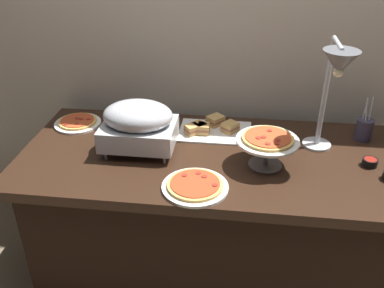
{
  "coord_description": "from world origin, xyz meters",
  "views": [
    {
      "loc": [
        0.1,
        -1.74,
        1.81
      ],
      "look_at": [
        -0.12,
        0.0,
        0.81
      ],
      "focal_mm": 39.58,
      "sensor_mm": 36.0,
      "label": 1
    }
  ],
  "objects_px": {
    "heat_lamp": "(336,74)",
    "chafing_dish": "(138,124)",
    "pizza_plate_front": "(195,186)",
    "pizza_plate_center": "(78,122)",
    "utensil_holder": "(364,129)",
    "sauce_cup_near": "(370,162)",
    "pizza_plate_raised_stand": "(267,142)",
    "sandwich_platter": "(212,129)"
  },
  "relations": [
    {
      "from": "heat_lamp",
      "to": "chafing_dish",
      "type": "bearing_deg",
      "value": -179.92
    },
    {
      "from": "pizza_plate_front",
      "to": "pizza_plate_center",
      "type": "relative_size",
      "value": 1.13
    },
    {
      "from": "heat_lamp",
      "to": "utensil_holder",
      "type": "distance_m",
      "value": 0.51
    },
    {
      "from": "pizza_plate_center",
      "to": "heat_lamp",
      "type": "bearing_deg",
      "value": -10.13
    },
    {
      "from": "pizza_plate_center",
      "to": "sauce_cup_near",
      "type": "relative_size",
      "value": 3.64
    },
    {
      "from": "pizza_plate_raised_stand",
      "to": "sandwich_platter",
      "type": "distance_m",
      "value": 0.41
    },
    {
      "from": "pizza_plate_raised_stand",
      "to": "heat_lamp",
      "type": "bearing_deg",
      "value": 14.32
    },
    {
      "from": "sandwich_platter",
      "to": "utensil_holder",
      "type": "distance_m",
      "value": 0.77
    },
    {
      "from": "pizza_plate_front",
      "to": "sandwich_platter",
      "type": "xyz_separation_m",
      "value": [
        0.03,
        0.51,
        0.01
      ]
    },
    {
      "from": "pizza_plate_raised_stand",
      "to": "utensil_holder",
      "type": "bearing_deg",
      "value": 32.2
    },
    {
      "from": "pizza_plate_raised_stand",
      "to": "sandwich_platter",
      "type": "bearing_deg",
      "value": 132.81
    },
    {
      "from": "chafing_dish",
      "to": "sandwich_platter",
      "type": "bearing_deg",
      "value": 34.06
    },
    {
      "from": "sandwich_platter",
      "to": "sauce_cup_near",
      "type": "xyz_separation_m",
      "value": [
        0.74,
        -0.24,
        -0.0
      ]
    },
    {
      "from": "heat_lamp",
      "to": "pizza_plate_center",
      "type": "bearing_deg",
      "value": 169.87
    },
    {
      "from": "chafing_dish",
      "to": "sandwich_platter",
      "type": "xyz_separation_m",
      "value": [
        0.34,
        0.23,
        -0.12
      ]
    },
    {
      "from": "chafing_dish",
      "to": "pizza_plate_center",
      "type": "height_order",
      "value": "chafing_dish"
    },
    {
      "from": "sauce_cup_near",
      "to": "chafing_dish",
      "type": "bearing_deg",
      "value": 179.47
    },
    {
      "from": "pizza_plate_raised_stand",
      "to": "sandwich_platter",
      "type": "xyz_separation_m",
      "value": [
        -0.27,
        0.29,
        -0.1
      ]
    },
    {
      "from": "chafing_dish",
      "to": "pizza_plate_center",
      "type": "relative_size",
      "value": 1.39
    },
    {
      "from": "pizza_plate_front",
      "to": "utensil_holder",
      "type": "xyz_separation_m",
      "value": [
        0.8,
        0.54,
        0.05
      ]
    },
    {
      "from": "heat_lamp",
      "to": "pizza_plate_raised_stand",
      "type": "relative_size",
      "value": 1.95
    },
    {
      "from": "pizza_plate_raised_stand",
      "to": "pizza_plate_front",
      "type": "bearing_deg",
      "value": -143.52
    },
    {
      "from": "heat_lamp",
      "to": "utensil_holder",
      "type": "xyz_separation_m",
      "value": [
        0.24,
        0.25,
        -0.37
      ]
    },
    {
      "from": "chafing_dish",
      "to": "pizza_plate_front",
      "type": "height_order",
      "value": "chafing_dish"
    },
    {
      "from": "chafing_dish",
      "to": "pizza_plate_center",
      "type": "bearing_deg",
      "value": 150.46
    },
    {
      "from": "heat_lamp",
      "to": "pizza_plate_raised_stand",
      "type": "distance_m",
      "value": 0.41
    },
    {
      "from": "chafing_dish",
      "to": "sauce_cup_near",
      "type": "distance_m",
      "value": 1.09
    },
    {
      "from": "heat_lamp",
      "to": "pizza_plate_center",
      "type": "xyz_separation_m",
      "value": [
        -1.26,
        0.23,
        -0.42
      ]
    },
    {
      "from": "pizza_plate_front",
      "to": "sauce_cup_near",
      "type": "relative_size",
      "value": 4.13
    },
    {
      "from": "sandwich_platter",
      "to": "pizza_plate_raised_stand",
      "type": "bearing_deg",
      "value": -47.19
    },
    {
      "from": "utensil_holder",
      "to": "pizza_plate_front",
      "type": "bearing_deg",
      "value": -146.14
    },
    {
      "from": "sandwich_platter",
      "to": "utensil_holder",
      "type": "relative_size",
      "value": 1.65
    },
    {
      "from": "sauce_cup_near",
      "to": "heat_lamp",
      "type": "bearing_deg",
      "value": 177.05
    },
    {
      "from": "pizza_plate_center",
      "to": "pizza_plate_front",
      "type": "bearing_deg",
      "value": -36.02
    },
    {
      "from": "heat_lamp",
      "to": "utensil_holder",
      "type": "bearing_deg",
      "value": 45.92
    },
    {
      "from": "chafing_dish",
      "to": "sandwich_platter",
      "type": "height_order",
      "value": "chafing_dish"
    },
    {
      "from": "sauce_cup_near",
      "to": "utensil_holder",
      "type": "distance_m",
      "value": 0.26
    },
    {
      "from": "pizza_plate_raised_stand",
      "to": "chafing_dish",
      "type": "bearing_deg",
      "value": 173.89
    },
    {
      "from": "chafing_dish",
      "to": "pizza_plate_raised_stand",
      "type": "xyz_separation_m",
      "value": [
        0.6,
        -0.06,
        -0.02
      ]
    },
    {
      "from": "pizza_plate_front",
      "to": "sandwich_platter",
      "type": "relative_size",
      "value": 0.76
    },
    {
      "from": "pizza_plate_front",
      "to": "utensil_holder",
      "type": "distance_m",
      "value": 0.96
    },
    {
      "from": "pizza_plate_front",
      "to": "pizza_plate_raised_stand",
      "type": "height_order",
      "value": "pizza_plate_raised_stand"
    }
  ]
}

